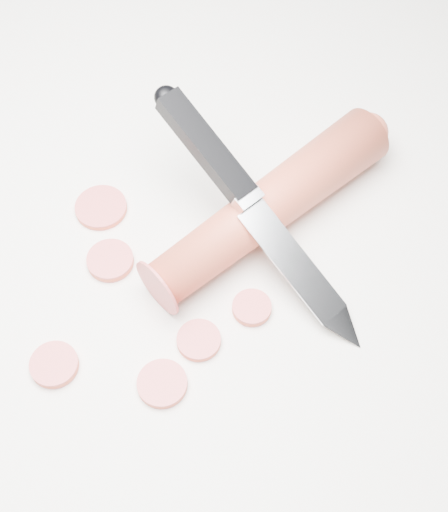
% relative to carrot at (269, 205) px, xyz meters
% --- Properties ---
extents(ground, '(2.40, 2.40, 0.00)m').
position_rel_carrot_xyz_m(ground, '(-0.07, -0.05, -0.02)').
color(ground, silver).
rests_on(ground, ground).
extents(carrot, '(0.15, 0.21, 0.04)m').
position_rel_carrot_xyz_m(carrot, '(0.00, 0.00, 0.00)').
color(carrot, '#BB3E28').
rests_on(carrot, ground).
extents(carrot_slice_0, '(0.03, 0.03, 0.01)m').
position_rel_carrot_xyz_m(carrot_slice_0, '(-0.11, -0.16, -0.02)').
color(carrot_slice_0, '#C64343').
rests_on(carrot_slice_0, ground).
extents(carrot_slice_1, '(0.04, 0.04, 0.01)m').
position_rel_carrot_xyz_m(carrot_slice_1, '(-0.13, -0.03, -0.02)').
color(carrot_slice_1, '#C64343').
rests_on(carrot_slice_1, ground).
extents(carrot_slice_2, '(0.03, 0.03, 0.01)m').
position_rel_carrot_xyz_m(carrot_slice_2, '(-0.10, -0.07, -0.02)').
color(carrot_slice_2, '#C64343').
rests_on(carrot_slice_2, ground).
extents(carrot_slice_3, '(0.03, 0.03, 0.01)m').
position_rel_carrot_xyz_m(carrot_slice_3, '(-0.03, -0.15, -0.02)').
color(carrot_slice_3, '#C64343').
rests_on(carrot_slice_3, ground).
extents(carrot_slice_4, '(0.03, 0.03, 0.01)m').
position_rel_carrot_xyz_m(carrot_slice_4, '(0.01, -0.08, -0.02)').
color(carrot_slice_4, '#C64343').
rests_on(carrot_slice_4, ground).
extents(carrot_slice_5, '(0.03, 0.03, 0.01)m').
position_rel_carrot_xyz_m(carrot_slice_5, '(-0.02, -0.11, -0.02)').
color(carrot_slice_5, '#C64343').
rests_on(carrot_slice_5, ground).
extents(kitchen_knife, '(0.21, 0.14, 0.09)m').
position_rel_carrot_xyz_m(kitchen_knife, '(-0.00, -0.02, 0.02)').
color(kitchen_knife, silver).
rests_on(kitchen_knife, ground).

